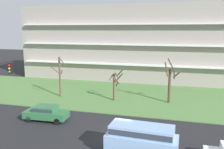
{
  "coord_description": "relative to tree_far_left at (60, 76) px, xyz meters",
  "views": [
    {
      "loc": [
        4.57,
        -18.72,
        9.19
      ],
      "look_at": [
        -2.27,
        6.0,
        4.48
      ],
      "focal_mm": 39.35,
      "sensor_mm": 36.0,
      "label": 1
    }
  ],
  "objects": [
    {
      "name": "apartment_building",
      "position": [
        11.06,
        16.02,
        3.75
      ],
      "size": [
        48.66,
        11.1,
        13.45
      ],
      "color": "#9E938C",
      "rests_on": "ground"
    },
    {
      "name": "tree_far_left",
      "position": [
        0.0,
        0.0,
        0.0
      ],
      "size": [
        1.81,
        1.47,
        5.65
      ],
      "color": "brown",
      "rests_on": "ground"
    },
    {
      "name": "sedan_green_near_left",
      "position": [
        2.78,
        -8.55,
        -2.1
      ],
      "size": [
        4.49,
        2.04,
        1.57
      ],
      "rotation": [
        0.0,
        0.0,
        3.2
      ],
      "color": "#2D6B3D",
      "rests_on": "ground"
    },
    {
      "name": "tree_center",
      "position": [
        14.65,
        0.98,
        -0.28
      ],
      "size": [
        2.0,
        1.97,
        5.77
      ],
      "color": "#4C3828",
      "rests_on": "ground"
    },
    {
      "name": "tree_left",
      "position": [
        7.76,
        0.23,
        -0.73
      ],
      "size": [
        1.93,
        1.98,
        4.38
      ],
      "color": "brown",
      "rests_on": "ground"
    },
    {
      "name": "van_blue_center_left",
      "position": [
        13.24,
        -13.05,
        -1.58
      ],
      "size": [
        5.29,
        2.25,
        2.36
      ],
      "rotation": [
        0.0,
        0.0,
        -0.05
      ],
      "color": "#8CB2E0",
      "rests_on": "ground"
    },
    {
      "name": "ground",
      "position": [
        11.06,
        -11.05,
        -2.97
      ],
      "size": [
        160.0,
        160.0,
        0.0
      ],
      "primitive_type": "plane",
      "color": "#232326"
    },
    {
      "name": "grass_lawn_strip",
      "position": [
        11.06,
        2.95,
        -2.93
      ],
      "size": [
        80.0,
        16.0,
        0.08
      ],
      "primitive_type": "cube",
      "color": "#547F42",
      "rests_on": "ground"
    }
  ]
}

